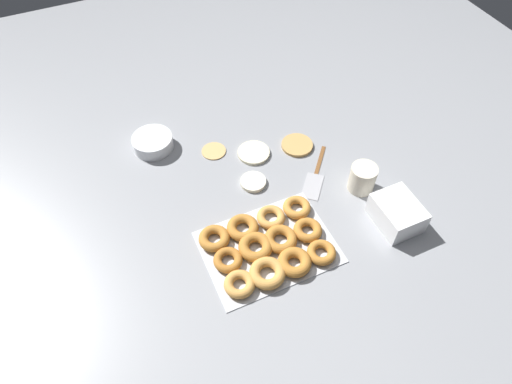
# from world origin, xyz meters

# --- Properties ---
(ground_plane) EXTENTS (3.00, 3.00, 0.00)m
(ground_plane) POSITION_xyz_m (0.00, 0.00, 0.00)
(ground_plane) COLOR gray
(pancake_0) EXTENTS (0.12, 0.12, 0.01)m
(pancake_0) POSITION_xyz_m (0.04, 0.13, 0.01)
(pancake_0) COLOR beige
(pancake_0) RESTS_ON ground_plane
(pancake_1) EXTENTS (0.12, 0.12, 0.01)m
(pancake_1) POSITION_xyz_m (0.20, 0.10, 0.01)
(pancake_1) COLOR tan
(pancake_1) RESTS_ON ground_plane
(pancake_2) EXTENTS (0.09, 0.09, 0.01)m
(pancake_2) POSITION_xyz_m (-0.09, 0.21, 0.00)
(pancake_2) COLOR tan
(pancake_2) RESTS_ON ground_plane
(pancake_3) EXTENTS (0.09, 0.09, 0.01)m
(pancake_3) POSITION_xyz_m (-0.02, 0.01, 0.01)
(pancake_3) COLOR silver
(pancake_3) RESTS_ON ground_plane
(donut_tray) EXTENTS (0.40, 0.30, 0.04)m
(donut_tray) POSITION_xyz_m (-0.09, -0.26, 0.02)
(donut_tray) COLOR silver
(donut_tray) RESTS_ON ground_plane
(batter_bowl) EXTENTS (0.15, 0.15, 0.05)m
(batter_bowl) POSITION_xyz_m (-0.29, 0.32, 0.02)
(batter_bowl) COLOR white
(batter_bowl) RESTS_ON ground_plane
(container_stack) EXTENTS (0.13, 0.16, 0.09)m
(container_stack) POSITION_xyz_m (0.33, -0.33, 0.04)
(container_stack) COLOR white
(container_stack) RESTS_ON ground_plane
(paper_cup) EXTENTS (0.09, 0.09, 0.10)m
(paper_cup) POSITION_xyz_m (0.31, -0.16, 0.05)
(paper_cup) COLOR beige
(paper_cup) RESTS_ON ground_plane
(spatula) EXTENTS (0.20, 0.22, 0.01)m
(spatula) POSITION_xyz_m (0.18, -0.07, 0.00)
(spatula) COLOR brown
(spatula) RESTS_ON ground_plane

